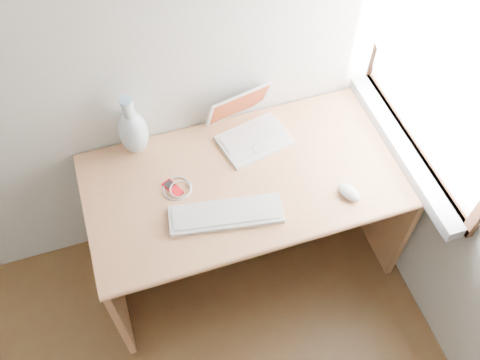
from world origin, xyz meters
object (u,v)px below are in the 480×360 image
object	(u,v)px
laptop	(252,128)
vase	(133,131)
external_keyboard	(226,214)
desk	(242,189)

from	to	relation	value
laptop	vase	xyz separation A→B (m)	(-0.52, 0.07, 0.08)
laptop	external_keyboard	distance (m)	0.46
vase	desk	bearing A→B (deg)	-26.26
laptop	vase	size ratio (longest dim) A/B	1.07
desk	external_keyboard	distance (m)	0.37
external_keyboard	vase	world-z (taller)	vase
laptop	external_keyboard	xyz separation A→B (m)	(-0.25, -0.39, -0.04)
external_keyboard	vase	xyz separation A→B (m)	(-0.28, 0.46, 0.12)
external_keyboard	desk	bearing A→B (deg)	68.09
desk	laptop	bearing A→B (deg)	56.59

